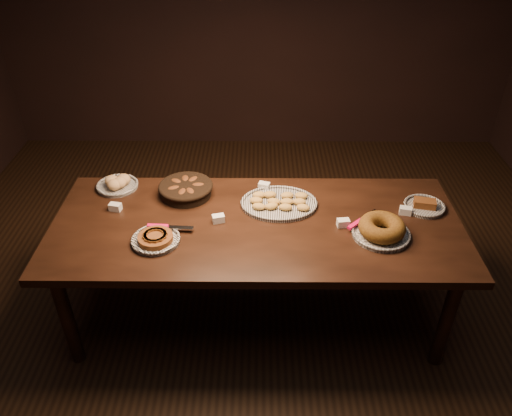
{
  "coord_description": "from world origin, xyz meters",
  "views": [
    {
      "loc": [
        0.01,
        -2.34,
        2.48
      ],
      "look_at": [
        -0.0,
        0.05,
        0.82
      ],
      "focal_mm": 35.0,
      "sensor_mm": 36.0,
      "label": 1
    }
  ],
  "objects_px": {
    "madeleine_platter": "(279,203)",
    "bundt_cake_plate": "(381,229)",
    "apple_tart_plate": "(156,239)",
    "buffet_table": "(257,233)"
  },
  "relations": [
    {
      "from": "madeleine_platter",
      "to": "bundt_cake_plate",
      "type": "distance_m",
      "value": 0.64
    },
    {
      "from": "bundt_cake_plate",
      "to": "buffet_table",
      "type": "bearing_deg",
      "value": 172.36
    },
    {
      "from": "buffet_table",
      "to": "madeleine_platter",
      "type": "xyz_separation_m",
      "value": [
        0.14,
        0.18,
        0.09
      ]
    },
    {
      "from": "madeleine_platter",
      "to": "apple_tart_plate",
      "type": "bearing_deg",
      "value": -166.93
    },
    {
      "from": "buffet_table",
      "to": "apple_tart_plate",
      "type": "height_order",
      "value": "apple_tart_plate"
    },
    {
      "from": "buffet_table",
      "to": "apple_tart_plate",
      "type": "distance_m",
      "value": 0.59
    },
    {
      "from": "buffet_table",
      "to": "bundt_cake_plate",
      "type": "distance_m",
      "value": 0.72
    },
    {
      "from": "apple_tart_plate",
      "to": "madeleine_platter",
      "type": "distance_m",
      "value": 0.78
    },
    {
      "from": "buffet_table",
      "to": "bundt_cake_plate",
      "type": "xyz_separation_m",
      "value": [
        0.7,
        -0.11,
        0.12
      ]
    },
    {
      "from": "buffet_table",
      "to": "madeleine_platter",
      "type": "relative_size",
      "value": 5.14
    }
  ]
}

